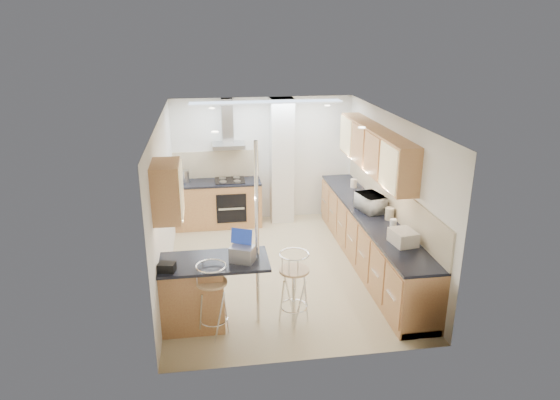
{
  "coord_description": "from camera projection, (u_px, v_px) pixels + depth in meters",
  "views": [
    {
      "loc": [
        -1.11,
        -7.33,
        3.81
      ],
      "look_at": [
        0.02,
        0.2,
        1.14
      ],
      "focal_mm": 32.0,
      "sensor_mm": 36.0,
      "label": 1
    }
  ],
  "objects": [
    {
      "name": "bag",
      "position": [
        167.0,
        267.0,
        6.14
      ],
      "size": [
        0.23,
        0.19,
        0.11
      ],
      "primitive_type": "cube",
      "rotation": [
        0.0,
        0.0,
        -0.21
      ],
      "color": "black",
      "rests_on": "peninsula"
    },
    {
      "name": "peninsula",
      "position": [
        213.0,
        292.0,
        6.59
      ],
      "size": [
        1.47,
        0.72,
        0.94
      ],
      "color": "#AC6944",
      "rests_on": "ground"
    },
    {
      "name": "microwave",
      "position": [
        371.0,
        203.0,
        8.18
      ],
      "size": [
        0.45,
        0.58,
        0.28
      ],
      "primitive_type": "imported",
      "rotation": [
        0.0,
        0.0,
        1.8
      ],
      "color": "white",
      "rests_on": "right_counter"
    },
    {
      "name": "jar_b",
      "position": [
        369.0,
        200.0,
        8.51
      ],
      "size": [
        0.14,
        0.14,
        0.14
      ],
      "primitive_type": "cylinder",
      "rotation": [
        0.0,
        0.0,
        0.36
      ],
      "color": "beige",
      "rests_on": "right_counter"
    },
    {
      "name": "laptop",
      "position": [
        243.0,
        254.0,
        6.39
      ],
      "size": [
        0.37,
        0.33,
        0.21
      ],
      "primitive_type": "cube",
      "rotation": [
        0.0,
        0.0,
        -0.44
      ],
      "color": "gray",
      "rests_on": "peninsula"
    },
    {
      "name": "jar_d",
      "position": [
        393.0,
        223.0,
        7.52
      ],
      "size": [
        0.12,
        0.12,
        0.13
      ],
      "primitive_type": "cylinder",
      "rotation": [
        0.0,
        0.0,
        0.26
      ],
      "color": "white",
      "rests_on": "right_counter"
    },
    {
      "name": "kettle",
      "position": [
        185.0,
        176.0,
        9.71
      ],
      "size": [
        0.16,
        0.16,
        0.23
      ],
      "primitive_type": "cylinder",
      "color": "#A7AAAB",
      "rests_on": "back_counter"
    },
    {
      "name": "bar_stool_near",
      "position": [
        213.0,
        300.0,
        6.35
      ],
      "size": [
        0.53,
        0.53,
        1.01
      ],
      "primitive_type": null,
      "rotation": [
        0.0,
        0.0,
        -0.37
      ],
      "color": "tan",
      "rests_on": "ground"
    },
    {
      "name": "ground",
      "position": [
        281.0,
        269.0,
        8.26
      ],
      "size": [
        4.8,
        4.8,
        0.0
      ],
      "primitive_type": "plane",
      "color": "tan",
      "rests_on": "ground"
    },
    {
      "name": "room_shell",
      "position": [
        297.0,
        172.0,
        8.14
      ],
      "size": [
        3.64,
        4.84,
        2.51
      ],
      "color": "white",
      "rests_on": "ground"
    },
    {
      "name": "jar_a",
      "position": [
        354.0,
        183.0,
        9.39
      ],
      "size": [
        0.16,
        0.16,
        0.16
      ],
      "primitive_type": "cylinder",
      "rotation": [
        0.0,
        0.0,
        0.41
      ],
      "color": "beige",
      "rests_on": "right_counter"
    },
    {
      "name": "jar_c",
      "position": [
        390.0,
        214.0,
        7.83
      ],
      "size": [
        0.18,
        0.18,
        0.19
      ],
      "primitive_type": "cylinder",
      "rotation": [
        0.0,
        0.0,
        0.31
      ],
      "color": "#B2A98E",
      "rests_on": "right_counter"
    },
    {
      "name": "back_counter",
      "position": [
        218.0,
        203.0,
        9.93
      ],
      "size": [
        1.7,
        0.63,
        0.92
      ],
      "color": "#AC6944",
      "rests_on": "ground"
    },
    {
      "name": "right_counter",
      "position": [
        370.0,
        238.0,
        8.31
      ],
      "size": [
        0.63,
        4.4,
        0.92
      ],
      "color": "#AC6944",
      "rests_on": "ground"
    },
    {
      "name": "bread_bin",
      "position": [
        403.0,
        237.0,
        6.95
      ],
      "size": [
        0.35,
        0.42,
        0.2
      ],
      "primitive_type": "cube",
      "rotation": [
        0.0,
        0.0,
        0.15
      ],
      "color": "beige",
      "rests_on": "right_counter"
    },
    {
      "name": "bar_stool_end",
      "position": [
        294.0,
        288.0,
        6.63
      ],
      "size": [
        0.57,
        0.57,
        1.03
      ],
      "primitive_type": null,
      "rotation": [
        0.0,
        0.0,
        1.04
      ],
      "color": "tan",
      "rests_on": "ground"
    }
  ]
}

